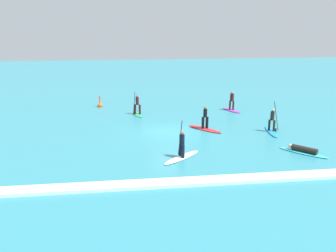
# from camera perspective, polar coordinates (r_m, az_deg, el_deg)

# --- Properties ---
(ground_plane) EXTENTS (120.00, 120.00, 0.00)m
(ground_plane) POSITION_cam_1_polar(r_m,az_deg,el_deg) (26.69, 0.00, -1.03)
(ground_plane) COLOR teal
(ground_plane) RESTS_ON ground
(surfer_on_red_board) EXTENTS (2.48, 2.90, 1.82)m
(surfer_on_red_board) POSITION_cam_1_polar(r_m,az_deg,el_deg) (27.49, 5.87, 0.19)
(surfer_on_red_board) COLOR red
(surfer_on_red_board) RESTS_ON ground_plane
(surfer_on_green_board) EXTENTS (1.10, 2.48, 2.06)m
(surfer_on_green_board) POSITION_cam_1_polar(r_m,az_deg,el_deg) (32.04, -4.89, 2.69)
(surfer_on_green_board) COLOR #23B266
(surfer_on_green_board) RESTS_ON ground_plane
(surfer_on_blue_board) EXTENTS (1.02, 3.12, 2.36)m
(surfer_on_blue_board) POSITION_cam_1_polar(r_m,az_deg,el_deg) (27.79, 16.10, -0.13)
(surfer_on_blue_board) COLOR #1E8CD1
(surfer_on_blue_board) RESTS_ON ground_plane
(surfer_on_white_board) EXTENTS (2.74, 2.54, 2.28)m
(surfer_on_white_board) POSITION_cam_1_polar(r_m,az_deg,el_deg) (21.49, 2.20, -4.10)
(surfer_on_white_board) COLOR white
(surfer_on_white_board) RESTS_ON ground_plane
(surfer_on_purple_board) EXTENTS (1.49, 2.56, 1.82)m
(surfer_on_purple_board) POSITION_cam_1_polar(r_m,az_deg,el_deg) (33.98, 10.05, 3.27)
(surfer_on_purple_board) COLOR purple
(surfer_on_purple_board) RESTS_ON ground_plane
(surfer_on_teal_board) EXTENTS (2.49, 2.72, 0.45)m
(surfer_on_teal_board) POSITION_cam_1_polar(r_m,az_deg,el_deg) (23.89, 20.66, -3.66)
(surfer_on_teal_board) COLOR #33C6CC
(surfer_on_teal_board) RESTS_ON ground_plane
(marker_buoy) EXTENTS (0.51, 0.51, 1.24)m
(marker_buoy) POSITION_cam_1_polar(r_m,az_deg,el_deg) (35.74, -10.71, 3.29)
(marker_buoy) COLOR #E55119
(marker_buoy) RESTS_ON ground_plane
(wave_crest) EXTENTS (23.43, 0.90, 0.18)m
(wave_crest) POSITION_cam_1_polar(r_m,az_deg,el_deg) (18.30, 3.70, -8.81)
(wave_crest) COLOR white
(wave_crest) RESTS_ON ground_plane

